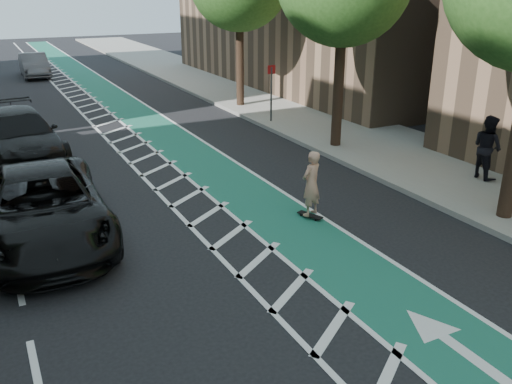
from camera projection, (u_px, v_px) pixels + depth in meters
ground at (221, 310)px, 9.85m from camera, size 120.00×120.00×0.00m
bike_lane at (185, 150)px, 19.44m from camera, size 2.00×90.00×0.01m
buffer_strip at (145, 156)px, 18.80m from camera, size 1.40×90.00×0.01m
sidewalk_right at (335, 128)px, 22.19m from camera, size 5.00×90.00×0.15m
curb_right at (283, 135)px, 21.14m from camera, size 0.12×90.00×0.16m
sign_post at (271, 93)px, 22.58m from camera, size 0.35×0.08×2.47m
skateboard at (310, 215)px, 13.73m from camera, size 0.43×0.72×0.09m
skateboarder at (311, 184)px, 13.43m from camera, size 0.71×0.59×1.67m
suv_near at (43, 207)px, 12.31m from camera, size 2.91×5.97×1.63m
suv_far at (19, 136)px, 18.09m from camera, size 2.82×5.89×1.65m
car_grey at (34, 65)px, 34.85m from camera, size 1.59×4.50×1.48m
pedestrian at (487, 147)px, 15.88m from camera, size 0.81×0.99×1.89m
barrel_a at (41, 198)px, 13.84m from camera, size 0.69×0.69×0.94m
barrel_b at (36, 143)px, 18.54m from camera, size 0.75×0.75×1.02m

